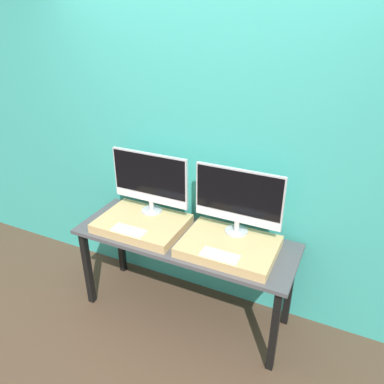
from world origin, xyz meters
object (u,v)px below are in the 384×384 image
object	(u,v)px
monitor_right	(238,198)
keyboard_right	(220,255)
keyboard_left	(129,230)
monitor_left	(150,180)

from	to	relation	value
monitor_right	keyboard_right	distance (m)	0.43
keyboard_left	keyboard_right	world-z (taller)	same
monitor_left	keyboard_right	distance (m)	0.84
keyboard_right	monitor_right	bearing A→B (deg)	90.00
monitor_left	monitor_right	world-z (taller)	same
monitor_left	monitor_right	xyz separation A→B (m)	(0.72, 0.00, 0.00)
monitor_left	monitor_right	size ratio (longest dim) A/B	1.00
monitor_left	keyboard_left	world-z (taller)	monitor_left
monitor_left	keyboard_right	world-z (taller)	monitor_left
monitor_right	keyboard_right	xyz separation A→B (m)	(0.00, -0.33, -0.27)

